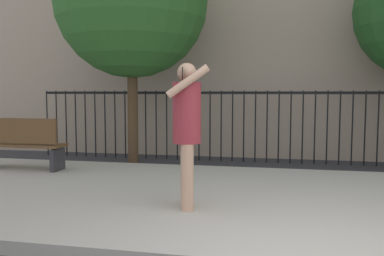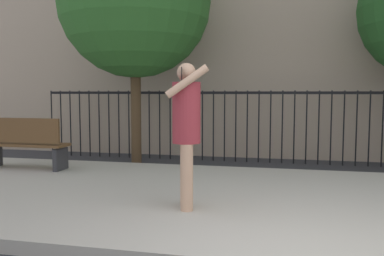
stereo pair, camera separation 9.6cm
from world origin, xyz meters
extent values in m
cube|color=#B2ADA3|center=(0.00, 2.20, 0.07)|extent=(28.00, 4.40, 0.15)
cube|color=black|center=(0.00, 5.90, 1.55)|extent=(12.00, 0.04, 0.06)
cylinder|color=black|center=(-6.00, 5.90, 0.80)|extent=(0.03, 0.03, 1.60)
cylinder|color=black|center=(-5.74, 5.90, 0.80)|extent=(0.03, 0.03, 1.60)
cylinder|color=black|center=(-5.49, 5.90, 0.80)|extent=(0.03, 0.03, 1.60)
cylinder|color=black|center=(-5.23, 5.90, 0.80)|extent=(0.03, 0.03, 1.60)
cylinder|color=black|center=(-4.98, 5.90, 0.80)|extent=(0.03, 0.03, 1.60)
cylinder|color=black|center=(-4.72, 5.90, 0.80)|extent=(0.03, 0.03, 1.60)
cylinder|color=black|center=(-4.47, 5.90, 0.80)|extent=(0.03, 0.03, 1.60)
cylinder|color=black|center=(-4.21, 5.90, 0.80)|extent=(0.03, 0.03, 1.60)
cylinder|color=black|center=(-3.96, 5.90, 0.80)|extent=(0.03, 0.03, 1.60)
cylinder|color=black|center=(-3.70, 5.90, 0.80)|extent=(0.03, 0.03, 1.60)
cylinder|color=black|center=(-3.45, 5.90, 0.80)|extent=(0.03, 0.03, 1.60)
cylinder|color=black|center=(-3.19, 5.90, 0.80)|extent=(0.03, 0.03, 1.60)
cylinder|color=black|center=(-2.94, 5.90, 0.80)|extent=(0.03, 0.03, 1.60)
cylinder|color=black|center=(-2.68, 5.90, 0.80)|extent=(0.03, 0.03, 1.60)
cylinder|color=black|center=(-2.43, 5.90, 0.80)|extent=(0.03, 0.03, 1.60)
cylinder|color=black|center=(-2.17, 5.90, 0.80)|extent=(0.03, 0.03, 1.60)
cylinder|color=black|center=(-1.91, 5.90, 0.80)|extent=(0.03, 0.03, 1.60)
cylinder|color=black|center=(-1.66, 5.90, 0.80)|extent=(0.03, 0.03, 1.60)
cylinder|color=black|center=(-1.40, 5.90, 0.80)|extent=(0.03, 0.03, 1.60)
cylinder|color=black|center=(-1.15, 5.90, 0.80)|extent=(0.03, 0.03, 1.60)
cylinder|color=black|center=(-0.89, 5.90, 0.80)|extent=(0.03, 0.03, 1.60)
cylinder|color=black|center=(-0.64, 5.90, 0.80)|extent=(0.03, 0.03, 1.60)
cylinder|color=black|center=(-0.38, 5.90, 0.80)|extent=(0.03, 0.03, 1.60)
cylinder|color=black|center=(-0.13, 5.90, 0.80)|extent=(0.03, 0.03, 1.60)
cylinder|color=black|center=(0.13, 5.90, 0.80)|extent=(0.03, 0.03, 1.60)
cylinder|color=black|center=(0.38, 5.90, 0.80)|extent=(0.03, 0.03, 1.60)
cylinder|color=black|center=(0.64, 5.90, 0.80)|extent=(0.03, 0.03, 1.60)
cylinder|color=black|center=(0.89, 5.90, 0.80)|extent=(0.03, 0.03, 1.60)
cylinder|color=black|center=(1.15, 5.90, 0.80)|extent=(0.03, 0.03, 1.60)
cylinder|color=black|center=(1.40, 5.90, 0.80)|extent=(0.03, 0.03, 1.60)
cylinder|color=black|center=(1.66, 5.90, 0.80)|extent=(0.03, 0.03, 1.60)
cylinder|color=tan|center=(-1.44, 1.35, 0.55)|extent=(0.15, 0.15, 0.80)
cylinder|color=tan|center=(-1.49, 1.54, 0.55)|extent=(0.15, 0.15, 0.80)
cylinder|color=#992D38|center=(-1.46, 1.44, 1.32)|extent=(0.42, 0.42, 0.73)
sphere|color=tan|center=(-1.46, 1.44, 1.80)|extent=(0.23, 0.23, 0.23)
cylinder|color=tan|center=(-1.41, 1.25, 1.68)|extent=(0.51, 0.22, 0.39)
cylinder|color=tan|center=(-1.52, 1.64, 1.29)|extent=(0.09, 0.09, 0.56)
cube|color=black|center=(-1.48, 1.28, 1.78)|extent=(0.03, 0.07, 0.15)
cube|color=brown|center=(-1.53, 1.69, 1.21)|extent=(0.23, 0.31, 0.34)
cube|color=brown|center=(-4.98, 3.36, 0.60)|extent=(1.60, 0.45, 0.05)
cube|color=brown|center=(-4.98, 3.16, 0.88)|extent=(1.60, 0.06, 0.44)
cube|color=#333338|center=(-4.28, 3.36, 0.35)|extent=(0.08, 0.41, 0.40)
cylinder|color=#4C3823|center=(-3.40, 4.91, 1.28)|extent=(0.21, 0.21, 2.57)
sphere|color=#2D6628|center=(-3.40, 4.91, 3.44)|extent=(3.15, 3.15, 3.15)
camera|label=1|loc=(-0.39, -3.40, 1.56)|focal=38.86mm
camera|label=2|loc=(-0.29, -3.38, 1.56)|focal=38.86mm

